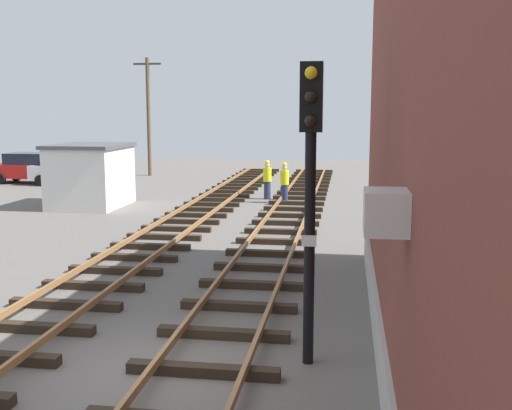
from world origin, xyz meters
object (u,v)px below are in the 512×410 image
(signal_mast, at_px, (310,178))
(track_worker_distant, at_px, (267,180))
(parked_car_white, at_px, (69,169))
(control_hut, at_px, (90,175))
(utility_pole_far, at_px, (149,114))
(parked_car_red, at_px, (28,168))
(track_worker_foreground, at_px, (285,183))

(signal_mast, relative_size, track_worker_distant, 2.66)
(track_worker_distant, bearing_deg, parked_car_white, 161.13)
(control_hut, relative_size, utility_pole_far, 0.50)
(control_hut, distance_m, parked_car_red, 10.73)
(signal_mast, height_order, control_hut, signal_mast)
(control_hut, height_order, parked_car_white, control_hut)
(signal_mast, distance_m, track_worker_foreground, 18.30)
(signal_mast, distance_m, control_hut, 19.11)
(parked_car_white, height_order, track_worker_distant, track_worker_distant)
(parked_car_red, height_order, utility_pole_far, utility_pole_far)
(control_hut, relative_size, track_worker_foreground, 2.03)
(track_worker_foreground, bearing_deg, signal_mast, -82.95)
(signal_mast, bearing_deg, utility_pole_far, 112.86)
(control_hut, height_order, track_worker_distant, control_hut)
(control_hut, relative_size, parked_car_white, 0.90)
(signal_mast, distance_m, parked_car_white, 27.81)
(parked_car_red, relative_size, track_worker_foreground, 2.25)
(signal_mast, xyz_separation_m, utility_pole_far, (-12.13, 28.77, 0.81))
(track_worker_foreground, relative_size, track_worker_distant, 1.00)
(parked_car_white, distance_m, track_worker_foreground, 13.88)
(signal_mast, bearing_deg, control_hut, 123.84)
(control_hut, bearing_deg, track_worker_foreground, 14.90)
(parked_car_red, relative_size, utility_pole_far, 0.56)
(parked_car_red, xyz_separation_m, track_worker_distant, (14.65, -4.54, 0.03))
(signal_mast, bearing_deg, track_worker_foreground, 97.05)
(signal_mast, xyz_separation_m, track_worker_foreground, (-2.23, 18.03, -2.21))
(parked_car_red, bearing_deg, track_worker_foreground, -20.04)
(signal_mast, xyz_separation_m, parked_car_red, (-17.83, 23.72, -2.24))
(track_worker_foreground, height_order, track_worker_distant, same)
(parked_car_red, bearing_deg, track_worker_distant, -17.20)
(parked_car_white, distance_m, track_worker_distant, 12.59)
(utility_pole_far, height_order, track_worker_foreground, utility_pole_far)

